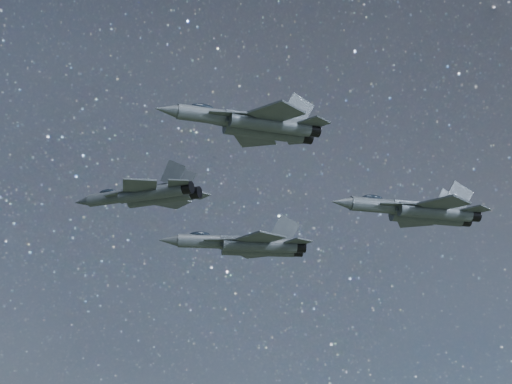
# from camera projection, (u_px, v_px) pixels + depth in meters

# --- Properties ---
(jet_lead) EXTENTS (17.34, 11.68, 4.37)m
(jet_lead) POSITION_uv_depth(u_px,v_px,m) (146.00, 195.00, 91.07)
(jet_lead) COLOR #3A4249
(jet_left) EXTENTS (19.79, 13.51, 4.97)m
(jet_left) POSITION_uv_depth(u_px,v_px,m) (247.00, 245.00, 100.26)
(jet_left) COLOR #3A4249
(jet_right) EXTENTS (15.61, 10.22, 4.02)m
(jet_right) POSITION_uv_depth(u_px,v_px,m) (254.00, 124.00, 71.14)
(jet_right) COLOR #3A4249
(jet_slot) EXTENTS (17.82, 11.81, 4.54)m
(jet_slot) POSITION_uv_depth(u_px,v_px,m) (419.00, 211.00, 86.61)
(jet_slot) COLOR #3A4249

